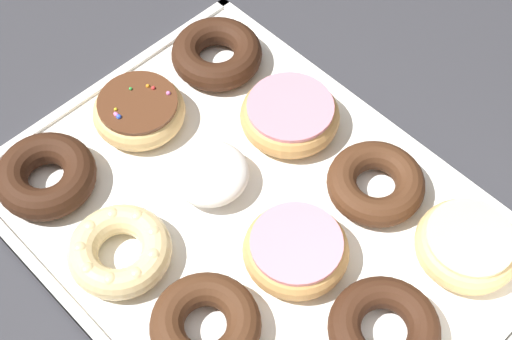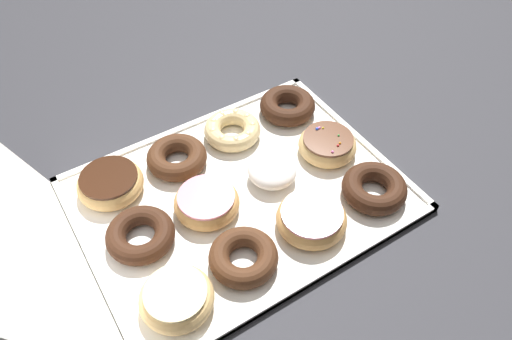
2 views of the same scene
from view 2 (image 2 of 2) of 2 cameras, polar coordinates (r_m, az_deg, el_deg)
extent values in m
plane|color=#333338|center=(0.91, -1.88, -3.13)|extent=(3.00, 3.00, 0.00)
cube|color=white|center=(0.90, -1.89, -2.93)|extent=(0.43, 0.56, 0.01)
cube|color=white|center=(1.02, 11.54, 3.67)|extent=(0.43, 0.01, 0.01)
cube|color=white|center=(0.86, -18.22, -10.38)|extent=(0.43, 0.01, 0.01)
cube|color=white|center=(0.80, 6.08, -12.70)|extent=(0.01, 0.56, 0.01)
cube|color=white|center=(1.03, -7.97, 4.88)|extent=(0.01, 0.56, 0.01)
torus|color=#381E11|center=(0.91, 13.51, -2.05)|extent=(0.12, 0.12, 0.04)
torus|color=#E5B770|center=(0.97, 8.15, 2.95)|extent=(0.11, 0.11, 0.04)
cylinder|color=#59331E|center=(0.96, 8.25, 3.66)|extent=(0.10, 0.10, 0.01)
sphere|color=yellow|center=(0.97, 7.76, 4.83)|extent=(0.00, 0.00, 0.00)
sphere|color=orange|center=(0.94, 9.68, 3.07)|extent=(0.00, 0.00, 0.00)
sphere|color=pink|center=(0.97, 7.35, 4.87)|extent=(0.00, 0.00, 0.00)
sphere|color=pink|center=(0.97, 7.26, 4.83)|extent=(0.01, 0.01, 0.01)
sphere|color=green|center=(0.96, 9.53, 3.95)|extent=(0.00, 0.00, 0.00)
sphere|color=pink|center=(0.93, 8.84, 2.09)|extent=(0.01, 0.01, 0.01)
sphere|color=blue|center=(0.97, 7.06, 4.74)|extent=(0.01, 0.01, 0.01)
sphere|color=red|center=(0.94, 9.45, 2.81)|extent=(0.00, 0.00, 0.00)
torus|color=#381E11|center=(1.04, 3.66, 7.44)|extent=(0.12, 0.12, 0.04)
torus|color=tan|center=(0.84, 6.42, -5.67)|extent=(0.12, 0.12, 0.04)
cylinder|color=pink|center=(0.83, 6.52, -4.95)|extent=(0.10, 0.10, 0.01)
ellipsoid|color=white|center=(0.90, 2.04, -0.24)|extent=(0.09, 0.09, 0.04)
torus|color=#EACC8C|center=(0.99, -2.76, 4.63)|extent=(0.11, 0.11, 0.03)
sphere|color=#EACC8C|center=(1.01, -3.93, 6.32)|extent=(0.02, 0.02, 0.02)
sphere|color=#EACC8C|center=(0.99, -4.96, 5.49)|extent=(0.02, 0.02, 0.02)
sphere|color=#EACC8C|center=(0.97, -4.98, 4.40)|extent=(0.02, 0.02, 0.02)
sphere|color=#EACC8C|center=(0.96, -3.96, 3.58)|extent=(0.02, 0.02, 0.02)
sphere|color=#EACC8C|center=(0.95, -2.34, 3.43)|extent=(0.02, 0.02, 0.02)
sphere|color=#EACC8C|center=(0.96, -0.94, 4.04)|extent=(0.02, 0.02, 0.02)
sphere|color=#EACC8C|center=(0.98, -0.44, 5.10)|extent=(0.02, 0.02, 0.02)
sphere|color=#EACC8C|center=(1.00, -1.03, 6.08)|extent=(0.02, 0.02, 0.02)
sphere|color=#EACC8C|center=(1.01, -2.40, 6.55)|extent=(0.02, 0.02, 0.02)
torus|color=#472816|center=(0.80, -1.47, -10.03)|extent=(0.11, 0.11, 0.03)
torus|color=tan|center=(0.87, -5.82, -3.66)|extent=(0.12, 0.12, 0.04)
cylinder|color=pink|center=(0.85, -5.91, -2.96)|extent=(0.10, 0.10, 0.01)
torus|color=#472816|center=(0.95, -9.14, 1.46)|extent=(0.11, 0.11, 0.04)
torus|color=#E5B770|center=(0.77, -9.16, -14.43)|extent=(0.11, 0.11, 0.04)
cylinder|color=beige|center=(0.76, -9.32, -13.81)|extent=(0.10, 0.10, 0.01)
torus|color=#381E11|center=(0.84, -13.10, -7.52)|extent=(0.12, 0.12, 0.03)
torus|color=tan|center=(0.93, -16.48, -1.52)|extent=(0.12, 0.12, 0.04)
cylinder|color=#381E11|center=(0.92, -16.70, -0.83)|extent=(0.10, 0.10, 0.01)
camera|label=1|loc=(0.80, -49.41, 40.85)|focal=54.10mm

